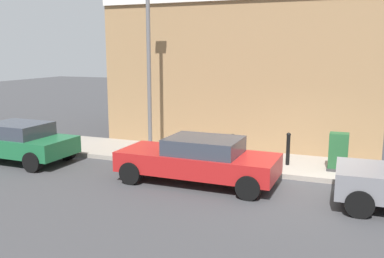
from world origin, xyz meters
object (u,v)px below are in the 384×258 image
at_px(car_green, 16,141).
at_px(lamppost, 149,63).
at_px(utility_cabinet, 338,153).
at_px(bollard_far_kerb, 233,149).
at_px(bollard_near_cabinet, 288,148).
at_px(car_red, 199,159).

relative_size(car_green, lamppost, 0.72).
height_order(utility_cabinet, lamppost, lamppost).
relative_size(bollard_far_kerb, lamppost, 0.18).
bearing_deg(bollard_far_kerb, bollard_near_cabinet, -61.71).
bearing_deg(bollard_near_cabinet, car_green, 105.02).
height_order(car_green, bollard_near_cabinet, car_green).
xyz_separation_m(bollard_near_cabinet, bollard_far_kerb, (-0.84, 1.57, 0.00)).
height_order(car_green, bollard_far_kerb, car_green).
xyz_separation_m(car_red, car_green, (0.01, 6.60, 0.00)).
relative_size(car_red, bollard_near_cabinet, 4.34).
relative_size(car_red, bollard_far_kerb, 4.34).
distance_m(car_red, utility_cabinet, 4.26).
bearing_deg(utility_cabinet, car_red, 121.89).
bearing_deg(bollard_near_cabinet, bollard_far_kerb, 118.29).
height_order(car_red, lamppost, lamppost).
bearing_deg(lamppost, car_green, 121.06).
distance_m(utility_cabinet, bollard_near_cabinet, 1.50).
height_order(car_red, bollard_far_kerb, car_red).
bearing_deg(car_red, bollard_near_cabinet, -131.20).
xyz_separation_m(utility_cabinet, bollard_far_kerb, (-0.74, 3.07, 0.02)).
xyz_separation_m(car_red, utility_cabinet, (2.25, -3.62, -0.02)).
bearing_deg(car_green, bollard_far_kerb, -166.84).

